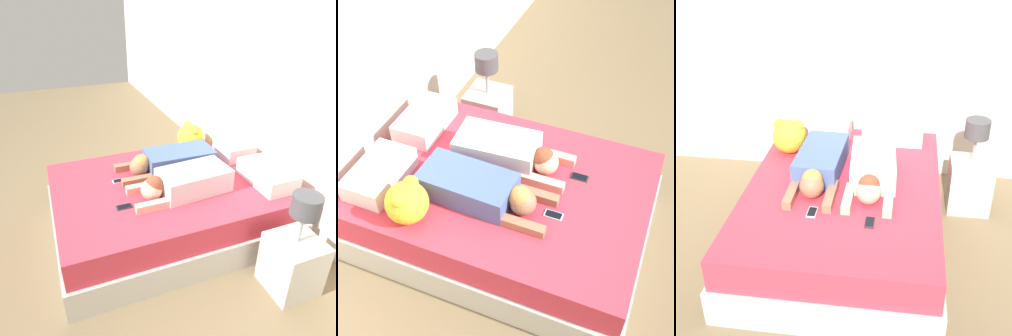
{
  "view_description": "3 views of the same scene",
  "coord_description": "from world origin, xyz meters",
  "views": [
    {
      "loc": [
        2.51,
        -0.99,
        2.17
      ],
      "look_at": [
        0.0,
        0.0,
        0.69
      ],
      "focal_mm": 35.0,
      "sensor_mm": 36.0,
      "label": 1
    },
    {
      "loc": [
        -2.27,
        -0.92,
        3.08
      ],
      "look_at": [
        0.0,
        0.0,
        0.69
      ],
      "focal_mm": 50.0,
      "sensor_mm": 36.0,
      "label": 2
    },
    {
      "loc": [
        0.46,
        -3.21,
        2.52
      ],
      "look_at": [
        0.0,
        0.0,
        0.69
      ],
      "focal_mm": 50.0,
      "sensor_mm": 36.0,
      "label": 3
    }
  ],
  "objects": [
    {
      "name": "ground_plane",
      "position": [
        0.0,
        0.0,
        0.0
      ],
      "size": [
        12.0,
        12.0,
        0.0
      ],
      "primitive_type": "plane",
      "color": "#7F6B4C"
    },
    {
      "name": "wall_back",
      "position": [
        0.0,
        1.25,
        1.3
      ],
      "size": [
        12.0,
        0.06,
        2.6
      ],
      "color": "silver",
      "rests_on": "ground_plane"
    },
    {
      "name": "bed",
      "position": [
        0.0,
        0.0,
        0.26
      ],
      "size": [
        1.6,
        2.2,
        0.54
      ],
      "color": "beige",
      "rests_on": "ground_plane"
    },
    {
      "name": "pillow_head_left",
      "position": [
        -0.35,
        0.88,
        0.62
      ],
      "size": [
        0.56,
        0.33,
        0.16
      ],
      "color": "white",
      "rests_on": "bed"
    },
    {
      "name": "pillow_head_right",
      "position": [
        0.35,
        0.88,
        0.62
      ],
      "size": [
        0.56,
        0.33,
        0.16
      ],
      "color": "white",
      "rests_on": "bed"
    },
    {
      "name": "person_left",
      "position": [
        -0.22,
        0.11,
        0.64
      ],
      "size": [
        0.38,
        0.99,
        0.22
      ],
      "color": "#4C66A5",
      "rests_on": "bed"
    },
    {
      "name": "person_right",
      "position": [
        0.22,
        0.07,
        0.64
      ],
      "size": [
        0.4,
        0.92,
        0.22
      ],
      "color": "silver",
      "rests_on": "bed"
    },
    {
      "name": "cell_phone_left",
      "position": [
        -0.18,
        -0.43,
        0.54
      ],
      "size": [
        0.07,
        0.13,
        0.01
      ],
      "color": "silver",
      "rests_on": "bed"
    },
    {
      "name": "cell_phone_right",
      "position": [
        0.26,
        -0.5,
        0.54
      ],
      "size": [
        0.07,
        0.13,
        0.01
      ],
      "color": "#2D2D33",
      "rests_on": "bed"
    },
    {
      "name": "plush_toy",
      "position": [
        -0.57,
        0.5,
        0.7
      ],
      "size": [
        0.3,
        0.3,
        0.32
      ],
      "color": "yellow",
      "rests_on": "bed"
    },
    {
      "name": "nightstand",
      "position": [
        1.09,
        0.63,
        0.3
      ],
      "size": [
        0.38,
        0.38,
        0.89
      ],
      "color": "beige",
      "rests_on": "ground_plane"
    }
  ]
}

